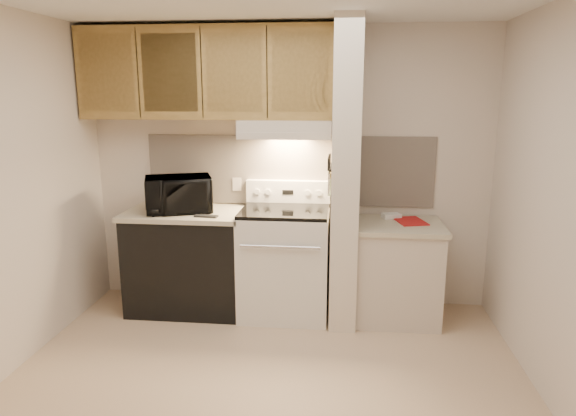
# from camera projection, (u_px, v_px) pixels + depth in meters

# --- Properties ---
(floor) EXTENTS (3.60, 3.60, 0.00)m
(floor) POSITION_uv_depth(u_px,v_px,m) (266.00, 383.00, 3.49)
(floor) COLOR #CBAC8C
(floor) RESTS_ON ground
(wall_back) EXTENTS (3.60, 2.50, 0.02)m
(wall_back) POSITION_uv_depth(u_px,v_px,m) (289.00, 169.00, 4.66)
(wall_back) COLOR beige
(wall_back) RESTS_ON floor
(wall_right) EXTENTS (0.02, 3.00, 2.50)m
(wall_right) POSITION_uv_depth(u_px,v_px,m) (566.00, 210.00, 3.03)
(wall_right) COLOR beige
(wall_right) RESTS_ON floor
(backsplash) EXTENTS (2.60, 0.02, 0.63)m
(backsplash) POSITION_uv_depth(u_px,v_px,m) (289.00, 170.00, 4.66)
(backsplash) COLOR beige
(backsplash) RESTS_ON wall_back
(range_body) EXTENTS (0.76, 0.65, 0.92)m
(range_body) POSITION_uv_depth(u_px,v_px,m) (285.00, 263.00, 4.51)
(range_body) COLOR silver
(range_body) RESTS_ON floor
(oven_window) EXTENTS (0.50, 0.01, 0.30)m
(oven_window) POSITION_uv_depth(u_px,v_px,m) (281.00, 271.00, 4.19)
(oven_window) COLOR black
(oven_window) RESTS_ON range_body
(oven_handle) EXTENTS (0.65, 0.02, 0.02)m
(oven_handle) POSITION_uv_depth(u_px,v_px,m) (280.00, 247.00, 4.10)
(oven_handle) COLOR silver
(oven_handle) RESTS_ON range_body
(cooktop) EXTENTS (0.74, 0.64, 0.03)m
(cooktop) POSITION_uv_depth(u_px,v_px,m) (285.00, 211.00, 4.40)
(cooktop) COLOR black
(cooktop) RESTS_ON range_body
(range_backguard) EXTENTS (0.76, 0.08, 0.20)m
(range_backguard) POSITION_uv_depth(u_px,v_px,m) (288.00, 191.00, 4.65)
(range_backguard) COLOR silver
(range_backguard) RESTS_ON range_body
(range_display) EXTENTS (0.10, 0.01, 0.04)m
(range_display) POSITION_uv_depth(u_px,v_px,m) (288.00, 192.00, 4.61)
(range_display) COLOR black
(range_display) RESTS_ON range_backguard
(range_knob_left_outer) EXTENTS (0.05, 0.02, 0.05)m
(range_knob_left_outer) POSITION_uv_depth(u_px,v_px,m) (257.00, 192.00, 4.64)
(range_knob_left_outer) COLOR silver
(range_knob_left_outer) RESTS_ON range_backguard
(range_knob_left_inner) EXTENTS (0.05, 0.02, 0.05)m
(range_knob_left_inner) POSITION_uv_depth(u_px,v_px,m) (268.00, 192.00, 4.63)
(range_knob_left_inner) COLOR silver
(range_knob_left_inner) RESTS_ON range_backguard
(range_knob_right_inner) EXTENTS (0.05, 0.02, 0.05)m
(range_knob_right_inner) POSITION_uv_depth(u_px,v_px,m) (308.00, 193.00, 4.59)
(range_knob_right_inner) COLOR silver
(range_knob_right_inner) RESTS_ON range_backguard
(range_knob_right_outer) EXTENTS (0.05, 0.02, 0.05)m
(range_knob_right_outer) POSITION_uv_depth(u_px,v_px,m) (319.00, 193.00, 4.58)
(range_knob_right_outer) COLOR silver
(range_knob_right_outer) RESTS_ON range_backguard
(dishwasher_front) EXTENTS (1.00, 0.63, 0.87)m
(dishwasher_front) POSITION_uv_depth(u_px,v_px,m) (188.00, 262.00, 4.61)
(dishwasher_front) COLOR black
(dishwasher_front) RESTS_ON floor
(left_countertop) EXTENTS (1.04, 0.67, 0.04)m
(left_countertop) POSITION_uv_depth(u_px,v_px,m) (186.00, 213.00, 4.51)
(left_countertop) COLOR #BCB297
(left_countertop) RESTS_ON dishwasher_front
(spoon_rest) EXTENTS (0.20, 0.08, 0.01)m
(spoon_rest) POSITION_uv_depth(u_px,v_px,m) (206.00, 216.00, 4.29)
(spoon_rest) COLOR black
(spoon_rest) RESTS_ON left_countertop
(teal_jar) EXTENTS (0.11, 0.11, 0.09)m
(teal_jar) POSITION_uv_depth(u_px,v_px,m) (183.00, 200.00, 4.72)
(teal_jar) COLOR #1E6C5A
(teal_jar) RESTS_ON left_countertop
(outlet) EXTENTS (0.08, 0.01, 0.12)m
(outlet) POSITION_uv_depth(u_px,v_px,m) (237.00, 184.00, 4.72)
(outlet) COLOR beige
(outlet) RESTS_ON backsplash
(microwave) EXTENTS (0.65, 0.54, 0.31)m
(microwave) POSITION_uv_depth(u_px,v_px,m) (178.00, 194.00, 4.46)
(microwave) COLOR black
(microwave) RESTS_ON left_countertop
(partition_pillar) EXTENTS (0.22, 0.70, 2.50)m
(partition_pillar) POSITION_uv_depth(u_px,v_px,m) (345.00, 176.00, 4.27)
(partition_pillar) COLOR beige
(partition_pillar) RESTS_ON floor
(pillar_trim) EXTENTS (0.01, 0.70, 0.04)m
(pillar_trim) POSITION_uv_depth(u_px,v_px,m) (332.00, 169.00, 4.27)
(pillar_trim) COLOR olive
(pillar_trim) RESTS_ON partition_pillar
(knife_strip) EXTENTS (0.02, 0.42, 0.04)m
(knife_strip) POSITION_uv_depth(u_px,v_px,m) (331.00, 168.00, 4.22)
(knife_strip) COLOR black
(knife_strip) RESTS_ON partition_pillar
(knife_blade_a) EXTENTS (0.01, 0.03, 0.16)m
(knife_blade_a) POSITION_uv_depth(u_px,v_px,m) (329.00, 183.00, 4.10)
(knife_blade_a) COLOR silver
(knife_blade_a) RESTS_ON knife_strip
(knife_handle_a) EXTENTS (0.02, 0.02, 0.10)m
(knife_handle_a) POSITION_uv_depth(u_px,v_px,m) (329.00, 165.00, 4.06)
(knife_handle_a) COLOR black
(knife_handle_a) RESTS_ON knife_strip
(knife_blade_b) EXTENTS (0.01, 0.04, 0.18)m
(knife_blade_b) POSITION_uv_depth(u_px,v_px,m) (329.00, 182.00, 4.18)
(knife_blade_b) COLOR silver
(knife_blade_b) RESTS_ON knife_strip
(knife_handle_b) EXTENTS (0.02, 0.02, 0.10)m
(knife_handle_b) POSITION_uv_depth(u_px,v_px,m) (329.00, 163.00, 4.13)
(knife_handle_b) COLOR black
(knife_handle_b) RESTS_ON knife_strip
(knife_blade_c) EXTENTS (0.01, 0.04, 0.20)m
(knife_blade_c) POSITION_uv_depth(u_px,v_px,m) (329.00, 182.00, 4.25)
(knife_blade_c) COLOR silver
(knife_blade_c) RESTS_ON knife_strip
(knife_handle_c) EXTENTS (0.02, 0.02, 0.10)m
(knife_handle_c) POSITION_uv_depth(u_px,v_px,m) (329.00, 162.00, 4.20)
(knife_handle_c) COLOR black
(knife_handle_c) RESTS_ON knife_strip
(knife_blade_d) EXTENTS (0.01, 0.04, 0.16)m
(knife_blade_d) POSITION_uv_depth(u_px,v_px,m) (329.00, 178.00, 4.33)
(knife_blade_d) COLOR silver
(knife_blade_d) RESTS_ON knife_strip
(knife_handle_d) EXTENTS (0.02, 0.02, 0.10)m
(knife_handle_d) POSITION_uv_depth(u_px,v_px,m) (330.00, 161.00, 4.28)
(knife_handle_d) COLOR black
(knife_handle_d) RESTS_ON knife_strip
(knife_blade_e) EXTENTS (0.01, 0.04, 0.18)m
(knife_blade_e) POSITION_uv_depth(u_px,v_px,m) (330.00, 178.00, 4.40)
(knife_blade_e) COLOR silver
(knife_blade_e) RESTS_ON knife_strip
(knife_handle_e) EXTENTS (0.02, 0.02, 0.10)m
(knife_handle_e) POSITION_uv_depth(u_px,v_px,m) (330.00, 160.00, 4.35)
(knife_handle_e) COLOR black
(knife_handle_e) RESTS_ON knife_strip
(oven_mitt) EXTENTS (0.03, 0.11, 0.26)m
(oven_mitt) POSITION_uv_depth(u_px,v_px,m) (330.00, 180.00, 4.47)
(oven_mitt) COLOR slate
(oven_mitt) RESTS_ON partition_pillar
(right_cab_base) EXTENTS (0.70, 0.60, 0.81)m
(right_cab_base) POSITION_uv_depth(u_px,v_px,m) (397.00, 273.00, 4.41)
(right_cab_base) COLOR beige
(right_cab_base) RESTS_ON floor
(right_countertop) EXTENTS (0.74, 0.64, 0.04)m
(right_countertop) POSITION_uv_depth(u_px,v_px,m) (399.00, 226.00, 4.32)
(right_countertop) COLOR #BCB297
(right_countertop) RESTS_ON right_cab_base
(red_folder) EXTENTS (0.29, 0.35, 0.01)m
(red_folder) POSITION_uv_depth(u_px,v_px,m) (410.00, 221.00, 4.37)
(red_folder) COLOR #AE1617
(red_folder) RESTS_ON right_countertop
(white_box) EXTENTS (0.18, 0.15, 0.04)m
(white_box) POSITION_uv_depth(u_px,v_px,m) (391.00, 216.00, 4.49)
(white_box) COLOR white
(white_box) RESTS_ON right_countertop
(range_hood) EXTENTS (0.78, 0.44, 0.15)m
(range_hood) POSITION_uv_depth(u_px,v_px,m) (286.00, 129.00, 4.37)
(range_hood) COLOR beige
(range_hood) RESTS_ON upper_cabinets
(hood_lip) EXTENTS (0.78, 0.04, 0.06)m
(hood_lip) POSITION_uv_depth(u_px,v_px,m) (284.00, 136.00, 4.17)
(hood_lip) COLOR beige
(hood_lip) RESTS_ON range_hood
(upper_cabinets) EXTENTS (2.18, 0.33, 0.77)m
(upper_cabinets) POSITION_uv_depth(u_px,v_px,m) (207.00, 73.00, 4.38)
(upper_cabinets) COLOR olive
(upper_cabinets) RESTS_ON wall_back
(cab_door_a) EXTENTS (0.46, 0.01, 0.63)m
(cab_door_a) POSITION_uv_depth(u_px,v_px,m) (107.00, 73.00, 4.31)
(cab_door_a) COLOR olive
(cab_door_a) RESTS_ON upper_cabinets
(cab_gap_a) EXTENTS (0.01, 0.01, 0.73)m
(cab_gap_a) POSITION_uv_depth(u_px,v_px,m) (138.00, 73.00, 4.28)
(cab_gap_a) COLOR black
(cab_gap_a) RESTS_ON upper_cabinets
(cab_door_b) EXTENTS (0.46, 0.01, 0.63)m
(cab_door_b) POSITION_uv_depth(u_px,v_px,m) (170.00, 73.00, 4.25)
(cab_door_b) COLOR olive
(cab_door_b) RESTS_ON upper_cabinets
(cab_gap_b) EXTENTS (0.01, 0.01, 0.73)m
(cab_gap_b) POSITION_uv_depth(u_px,v_px,m) (202.00, 73.00, 4.23)
(cab_gap_b) COLOR black
(cab_gap_b) RESTS_ON upper_cabinets
(cab_door_c) EXTENTS (0.46, 0.01, 0.63)m
(cab_door_c) POSITION_uv_depth(u_px,v_px,m) (234.00, 73.00, 4.20)
(cab_door_c) COLOR olive
(cab_door_c) RESTS_ON upper_cabinets
(cab_gap_c) EXTENTS (0.01, 0.01, 0.73)m
(cab_gap_c) POSITION_uv_depth(u_px,v_px,m) (267.00, 73.00, 4.17)
(cab_gap_c) COLOR black
(cab_gap_c) RESTS_ON upper_cabinets
(cab_door_d) EXTENTS (0.46, 0.01, 0.63)m
(cab_door_d) POSITION_uv_depth(u_px,v_px,m) (300.00, 72.00, 4.14)
(cab_door_d) COLOR olive
(cab_door_d) RESTS_ON upper_cabinets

